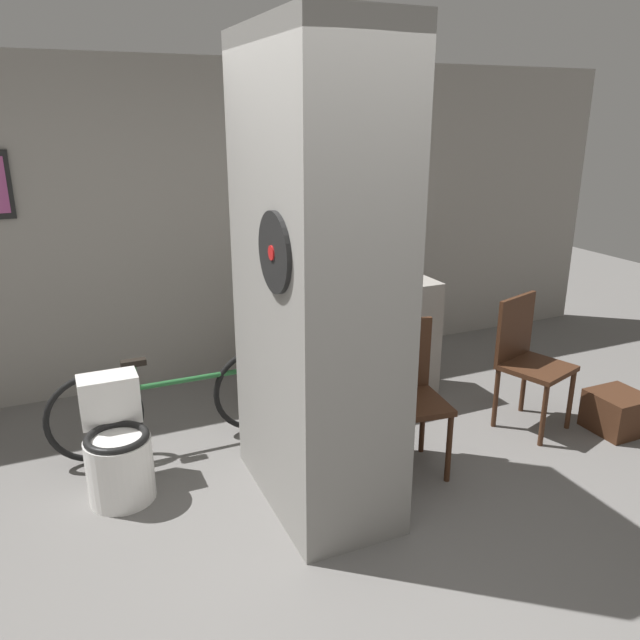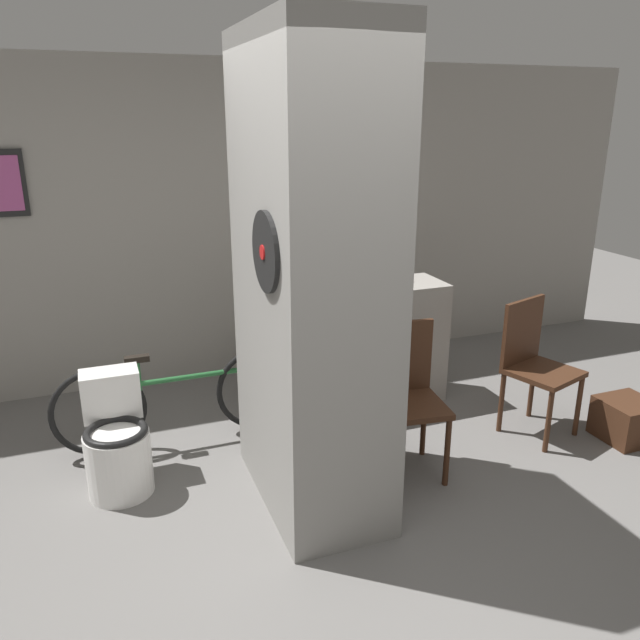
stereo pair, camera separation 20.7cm
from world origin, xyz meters
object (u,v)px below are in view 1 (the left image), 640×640
Objects in this scene: toilet at (117,449)px; chair_by_doorway at (527,356)px; chair_near_pillar at (405,389)px; bicycle at (180,401)px; bottle_tall at (386,267)px.

toilet is 2.83m from chair_by_doorway.
toilet is at bearing 174.42° from chair_near_pillar.
chair_by_doorway is 0.56× the size of bicycle.
chair_by_doorway is at bearing -5.56° from toilet.
chair_by_doorway is at bearing -16.89° from bicycle.
bottle_tall is at bearing 74.76° from chair_near_pillar.
bicycle is 1.86m from bottle_tall.
bottle_tall reaches higher than chair_by_doorway.
chair_near_pillar is 1.00× the size of chair_by_doorway.
chair_near_pillar is at bearing 168.57° from chair_by_doorway.
bottle_tall reaches higher than toilet.
chair_by_doorway is at bearing -55.09° from bottle_tall.
chair_by_doorway is 2.46m from bicycle.
chair_near_pillar reaches higher than bicycle.
bicycle is (-2.35, 0.71, -0.21)m from chair_by_doorway.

